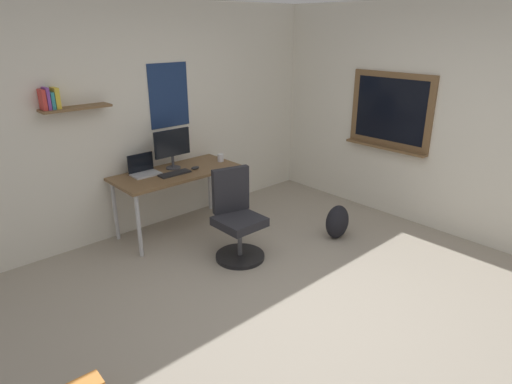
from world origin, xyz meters
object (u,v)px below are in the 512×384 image
at_px(office_chair, 237,221).
at_px(backpack, 337,222).
at_px(desk, 177,177).
at_px(keyboard, 175,173).
at_px(coffee_mug, 221,158).
at_px(computer_mouse, 195,168).
at_px(laptop, 144,170).
at_px(monitor_primary, 172,146).

relative_size(office_chair, backpack, 2.39).
bearing_deg(backpack, desk, 131.18).
height_order(desk, office_chair, office_chair).
bearing_deg(keyboard, coffee_mug, 4.11).
bearing_deg(computer_mouse, laptop, 155.74).
relative_size(monitor_primary, coffee_mug, 5.04).
relative_size(desk, keyboard, 3.91).
xyz_separation_m(office_chair, coffee_mug, (0.52, 0.92, 0.38)).
distance_m(desk, office_chair, 1.00).
distance_m(office_chair, monitor_primary, 1.23).
bearing_deg(coffee_mug, laptop, 168.66).
distance_m(desk, laptop, 0.38).
bearing_deg(laptop, backpack, -45.13).
bearing_deg(office_chair, coffee_mug, 60.63).
height_order(office_chair, keyboard, office_chair).
distance_m(monitor_primary, coffee_mug, 0.64).
bearing_deg(monitor_primary, desk, -108.45).
bearing_deg(coffee_mug, computer_mouse, -173.15).
relative_size(desk, laptop, 4.67).
xyz_separation_m(desk, backpack, (1.23, -1.41, -0.47)).
xyz_separation_m(desk, monitor_primary, (0.04, 0.11, 0.34)).
bearing_deg(coffee_mug, keyboard, -175.89).
xyz_separation_m(office_chair, computer_mouse, (0.10, 0.87, 0.35)).
distance_m(keyboard, backpack, 1.94).
height_order(computer_mouse, coffee_mug, coffee_mug).
xyz_separation_m(desk, computer_mouse, (0.21, -0.08, 0.09)).
xyz_separation_m(laptop, monitor_primary, (0.36, -0.05, 0.22)).
relative_size(monitor_primary, computer_mouse, 4.46).
xyz_separation_m(keyboard, backpack, (1.31, -1.33, -0.55)).
bearing_deg(coffee_mug, desk, 176.91).
relative_size(laptop, coffee_mug, 3.37).
bearing_deg(desk, laptop, 154.31).
xyz_separation_m(keyboard, coffee_mug, (0.70, 0.05, 0.04)).
distance_m(laptop, computer_mouse, 0.59).
xyz_separation_m(office_chair, monitor_primary, (-0.07, 1.07, 0.61)).
xyz_separation_m(desk, coffee_mug, (0.62, -0.03, 0.12)).
relative_size(computer_mouse, coffee_mug, 1.13).
bearing_deg(monitor_primary, backpack, -51.74).
bearing_deg(computer_mouse, coffee_mug, 6.85).
distance_m(keyboard, coffee_mug, 0.70).
bearing_deg(monitor_primary, office_chair, -86.38).
height_order(desk, computer_mouse, computer_mouse).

